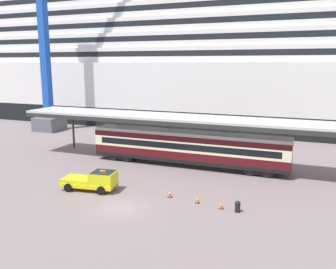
{
  "coord_description": "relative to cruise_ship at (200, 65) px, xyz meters",
  "views": [
    {
      "loc": [
        13.97,
        -24.63,
        11.89
      ],
      "look_at": [
        0.33,
        9.75,
        4.5
      ],
      "focal_mm": 38.21,
      "sensor_mm": 36.0,
      "label": 1
    }
  ],
  "objects": [
    {
      "name": "platform_canopy",
      "position": [
        7.94,
        -30.9,
        -6.14
      ],
      "size": [
        43.24,
        5.4,
        5.77
      ],
      "color": "#B6B6B6",
      "rests_on": "ground"
    },
    {
      "name": "dockside_crane",
      "position": [
        -21.72,
        -18.84,
        5.29
      ],
      "size": [
        13.98,
        4.4,
        56.51
      ],
      "color": "#595960",
      "rests_on": "ground"
    },
    {
      "name": "traffic_cone_far",
      "position": [
        12.42,
        -41.81,
        -11.34
      ],
      "size": [
        0.36,
        0.36,
        0.63
      ],
      "color": "black",
      "rests_on": "ground"
    },
    {
      "name": "traffic_cone_near",
      "position": [
        9.71,
        -41.43,
        -11.27
      ],
      "size": [
        0.36,
        0.36,
        0.77
      ],
      "color": "black",
      "rests_on": "ground"
    },
    {
      "name": "traffic_cone_mid",
      "position": [
        14.62,
        -42.26,
        -11.3
      ],
      "size": [
        0.36,
        0.36,
        0.7
      ],
      "color": "black",
      "rests_on": "ground"
    },
    {
      "name": "quay_bollard",
      "position": [
        16.01,
        -42.43,
        -11.13
      ],
      "size": [
        0.48,
        0.48,
        0.96
      ],
      "color": "black",
      "rests_on": "ground"
    },
    {
      "name": "ground_plane",
      "position": [
        6.84,
        -45.25,
        -11.65
      ],
      "size": [
        400.0,
        400.0,
        0.0
      ],
      "primitive_type": "plane",
      "color": "slate"
    },
    {
      "name": "cruise_ship",
      "position": [
        0.0,
        0.0,
        0.0
      ],
      "size": [
        156.72,
        24.25,
        34.96
      ],
      "color": "black",
      "rests_on": "ground"
    },
    {
      "name": "train_carriage",
      "position": [
        7.94,
        -31.33,
        -9.34
      ],
      "size": [
        23.25,
        2.81,
        4.11
      ],
      "color": "black",
      "rests_on": "ground"
    },
    {
      "name": "service_truck",
      "position": [
        2.33,
        -42.36,
        -10.66
      ],
      "size": [
        5.43,
        2.81,
        2.02
      ],
      "color": "yellow",
      "rests_on": "ground"
    }
  ]
}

